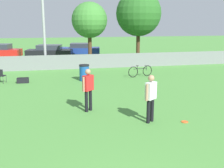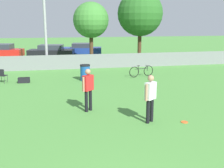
{
  "view_description": "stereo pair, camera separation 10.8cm",
  "coord_description": "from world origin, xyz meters",
  "px_view_note": "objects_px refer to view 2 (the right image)",
  "views": [
    {
      "loc": [
        -1.24,
        -3.19,
        3.58
      ],
      "look_at": [
        1.13,
        7.78,
        1.05
      ],
      "focal_mm": 45.0,
      "sensor_mm": 36.0,
      "label": 1
    },
    {
      "loc": [
        -1.14,
        -3.21,
        3.58
      ],
      "look_at": [
        1.13,
        7.78,
        1.05
      ],
      "focal_mm": 45.0,
      "sensor_mm": 36.0,
      "label": 2
    }
  ],
  "objects_px": {
    "frisbee_disc": "(184,122)",
    "parked_car_blue": "(82,49)",
    "parked_car_red": "(2,51)",
    "bicycle_sideline": "(141,71)",
    "folding_chair_sideline": "(2,75)",
    "player_thrower_red": "(88,87)",
    "player_receiver_white": "(150,95)",
    "gear_bag_sideline": "(24,80)",
    "tree_far_right": "(140,14)",
    "tree_near_pole": "(91,20)",
    "trash_bin": "(85,73)",
    "parked_car_dark": "(51,51)"
  },
  "relations": [
    {
      "from": "tree_near_pole",
      "to": "folding_chair_sideline",
      "type": "xyz_separation_m",
      "value": [
        -6.16,
        -6.5,
        -3.13
      ]
    },
    {
      "from": "folding_chair_sideline",
      "to": "parked_car_blue",
      "type": "relative_size",
      "value": 0.2
    },
    {
      "from": "player_thrower_red",
      "to": "gear_bag_sideline",
      "type": "height_order",
      "value": "player_thrower_red"
    },
    {
      "from": "folding_chair_sideline",
      "to": "parked_car_red",
      "type": "relative_size",
      "value": 0.2
    },
    {
      "from": "parked_car_blue",
      "to": "trash_bin",
      "type": "bearing_deg",
      "value": -85.31
    },
    {
      "from": "player_thrower_red",
      "to": "parked_car_dark",
      "type": "distance_m",
      "value": 17.44
    },
    {
      "from": "parked_car_dark",
      "to": "parked_car_blue",
      "type": "distance_m",
      "value": 3.61
    },
    {
      "from": "player_thrower_red",
      "to": "trash_bin",
      "type": "distance_m",
      "value": 6.01
    },
    {
      "from": "player_receiver_white",
      "to": "parked_car_dark",
      "type": "bearing_deg",
      "value": 62.72
    },
    {
      "from": "folding_chair_sideline",
      "to": "bicycle_sideline",
      "type": "bearing_deg",
      "value": -160.25
    },
    {
      "from": "bicycle_sideline",
      "to": "trash_bin",
      "type": "relative_size",
      "value": 1.76
    },
    {
      "from": "player_receiver_white",
      "to": "parked_car_red",
      "type": "height_order",
      "value": "player_receiver_white"
    },
    {
      "from": "player_thrower_red",
      "to": "parked_car_red",
      "type": "xyz_separation_m",
      "value": [
        -6.27,
        18.08,
        -0.34
      ]
    },
    {
      "from": "parked_car_red",
      "to": "tree_far_right",
      "type": "bearing_deg",
      "value": -14.4
    },
    {
      "from": "player_receiver_white",
      "to": "folding_chair_sideline",
      "type": "distance_m",
      "value": 10.22
    },
    {
      "from": "parked_car_dark",
      "to": "parked_car_blue",
      "type": "xyz_separation_m",
      "value": [
        3.23,
        1.62,
        0.0
      ]
    },
    {
      "from": "parked_car_blue",
      "to": "player_receiver_white",
      "type": "bearing_deg",
      "value": -79.38
    },
    {
      "from": "tree_far_right",
      "to": "parked_car_red",
      "type": "height_order",
      "value": "tree_far_right"
    },
    {
      "from": "parked_car_red",
      "to": "bicycle_sideline",
      "type": "bearing_deg",
      "value": -36.83
    },
    {
      "from": "tree_near_pole",
      "to": "gear_bag_sideline",
      "type": "distance_m",
      "value": 8.98
    },
    {
      "from": "tree_far_right",
      "to": "folding_chair_sideline",
      "type": "distance_m",
      "value": 12.45
    },
    {
      "from": "player_thrower_red",
      "to": "bicycle_sideline",
      "type": "xyz_separation_m",
      "value": [
        4.27,
        6.45,
        -0.65
      ]
    },
    {
      "from": "frisbee_disc",
      "to": "tree_near_pole",
      "type": "bearing_deg",
      "value": 95.44
    },
    {
      "from": "frisbee_disc",
      "to": "parked_car_blue",
      "type": "relative_size",
      "value": 0.06
    },
    {
      "from": "gear_bag_sideline",
      "to": "player_receiver_white",
      "type": "bearing_deg",
      "value": -56.96
    },
    {
      "from": "folding_chair_sideline",
      "to": "gear_bag_sideline",
      "type": "relative_size",
      "value": 1.26
    },
    {
      "from": "frisbee_disc",
      "to": "parked_car_blue",
      "type": "xyz_separation_m",
      "value": [
        -1.55,
        21.0,
        0.63
      ]
    },
    {
      "from": "folding_chair_sideline",
      "to": "parked_car_blue",
      "type": "xyz_separation_m",
      "value": [
        6.01,
        12.73,
        0.15
      ]
    },
    {
      "from": "gear_bag_sideline",
      "to": "parked_car_red",
      "type": "xyz_separation_m",
      "value": [
        -3.18,
        11.98,
        0.53
      ]
    },
    {
      "from": "player_thrower_red",
      "to": "parked_car_dark",
      "type": "xyz_separation_m",
      "value": [
        -1.55,
        17.37,
        -0.38
      ]
    },
    {
      "from": "tree_near_pole",
      "to": "parked_car_red",
      "type": "relative_size",
      "value": 1.22
    },
    {
      "from": "frisbee_disc",
      "to": "parked_car_dark",
      "type": "bearing_deg",
      "value": 103.86
    },
    {
      "from": "player_thrower_red",
      "to": "trash_bin",
      "type": "bearing_deg",
      "value": 43.79
    },
    {
      "from": "folding_chair_sideline",
      "to": "gear_bag_sideline",
      "type": "distance_m",
      "value": 1.3
    },
    {
      "from": "bicycle_sideline",
      "to": "frisbee_disc",
      "type": "bearing_deg",
      "value": -110.39
    },
    {
      "from": "frisbee_disc",
      "to": "parked_car_blue",
      "type": "bearing_deg",
      "value": 94.23
    },
    {
      "from": "frisbee_disc",
      "to": "folding_chair_sideline",
      "type": "height_order",
      "value": "folding_chair_sideline"
    },
    {
      "from": "folding_chair_sideline",
      "to": "trash_bin",
      "type": "distance_m",
      "value": 4.88
    },
    {
      "from": "tree_far_right",
      "to": "parked_car_blue",
      "type": "height_order",
      "value": "tree_far_right"
    },
    {
      "from": "gear_bag_sideline",
      "to": "parked_car_blue",
      "type": "xyz_separation_m",
      "value": [
        4.77,
        12.89,
        0.49
      ]
    },
    {
      "from": "bicycle_sideline",
      "to": "parked_car_blue",
      "type": "bearing_deg",
      "value": 88.3
    },
    {
      "from": "parked_car_red",
      "to": "tree_near_pole",
      "type": "bearing_deg",
      "value": -22.31
    },
    {
      "from": "folding_chair_sideline",
      "to": "trash_bin",
      "type": "relative_size",
      "value": 0.85
    },
    {
      "from": "player_receiver_white",
      "to": "tree_near_pole",
      "type": "bearing_deg",
      "value": 52.89
    },
    {
      "from": "trash_bin",
      "to": "parked_car_blue",
      "type": "xyz_separation_m",
      "value": [
        1.15,
        13.02,
        0.14
      ]
    },
    {
      "from": "tree_far_right",
      "to": "parked_car_blue",
      "type": "xyz_separation_m",
      "value": [
        -4.24,
        6.69,
        -3.53
      ]
    },
    {
      "from": "player_receiver_white",
      "to": "trash_bin",
      "type": "bearing_deg",
      "value": 63.02
    },
    {
      "from": "folding_chair_sideline",
      "to": "gear_bag_sideline",
      "type": "height_order",
      "value": "folding_chair_sideline"
    },
    {
      "from": "folding_chair_sideline",
      "to": "player_thrower_red",
      "type": "bearing_deg",
      "value": 143.21
    },
    {
      "from": "folding_chair_sideline",
      "to": "parked_car_dark",
      "type": "height_order",
      "value": "parked_car_dark"
    }
  ]
}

